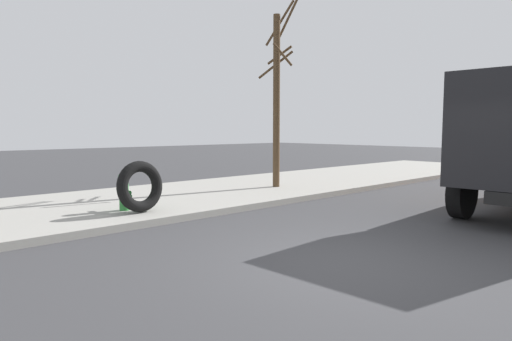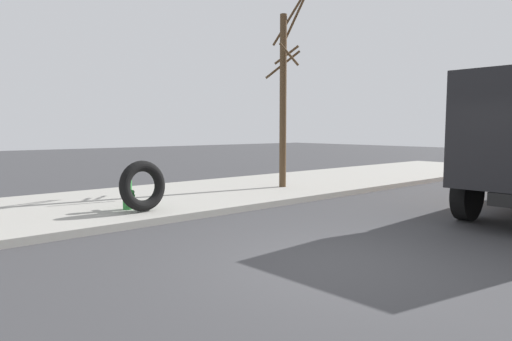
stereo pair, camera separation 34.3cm
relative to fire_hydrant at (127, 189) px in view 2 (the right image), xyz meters
name	(u,v)px [view 2 (the right image)]	position (x,y,z in m)	size (l,w,h in m)	color
ground_plane	(337,265)	(0.72, -5.28, -0.60)	(80.00, 80.00, 0.00)	#38383A
sidewalk_curb	(134,202)	(0.72, 1.22, -0.52)	(36.00, 5.00, 0.15)	#99968E
fire_hydrant	(127,189)	(0.00, 0.00, 0.00)	(0.24, 0.53, 0.84)	#2D8438
loose_tire	(143,186)	(0.15, -0.45, 0.11)	(1.09, 1.09, 0.23)	black
bare_tree	(284,94)	(5.31, 0.58, 2.37)	(1.19, 1.30, 5.75)	#4C3823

